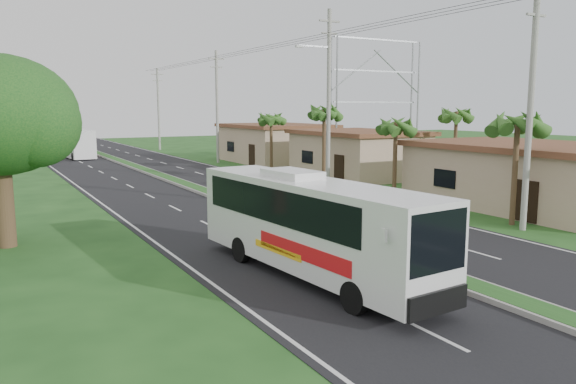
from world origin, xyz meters
TOP-DOWN VIEW (x-y plane):
  - ground at (0.00, 0.00)m, footprint 180.00×180.00m
  - road_asphalt at (0.00, 20.00)m, footprint 14.00×160.00m
  - median_strip at (0.00, 20.00)m, footprint 1.20×160.00m
  - lane_edge_left at (-6.70, 20.00)m, footprint 0.12×160.00m
  - lane_edge_right at (6.70, 20.00)m, footprint 0.12×160.00m
  - shop_near at (14.00, 6.00)m, footprint 8.60×12.60m
  - shop_mid at (14.00, 22.00)m, footprint 7.60×10.60m
  - shop_far at (14.00, 36.00)m, footprint 8.60×11.60m
  - palm_verge_a at (9.00, 3.00)m, footprint 2.40×2.40m
  - palm_verge_b at (9.40, 12.00)m, footprint 2.40×2.40m
  - palm_verge_c at (8.80, 19.00)m, footprint 2.40×2.40m
  - palm_verge_d at (9.30, 28.00)m, footprint 2.40×2.40m
  - palm_behind_shop at (17.50, 15.00)m, footprint 2.40×2.40m
  - utility_pole_a at (8.50, 2.00)m, footprint 1.60×0.28m
  - utility_pole_b at (8.47, 18.00)m, footprint 3.20×0.28m
  - utility_pole_c at (8.50, 38.00)m, footprint 1.60×0.28m
  - utility_pole_d at (8.50, 58.00)m, footprint 1.60×0.28m
  - billboard_lattice at (22.00, 30.00)m, footprint 10.18×1.18m
  - coach_bus_main at (-3.62, 0.70)m, footprint 3.05×10.72m
  - coach_bus_far at (-3.18, 51.71)m, footprint 3.10×10.70m
  - motorcyclist at (0.18, 2.99)m, footprint 2.07×0.87m

SIDE VIEW (x-z plane):
  - ground at x=0.00m, z-range 0.00..0.00m
  - lane_edge_left at x=-6.70m, z-range 0.00..0.00m
  - lane_edge_right at x=6.70m, z-range 0.00..0.00m
  - road_asphalt at x=0.00m, z-range 0.00..0.02m
  - median_strip at x=0.00m, z-range 0.01..0.20m
  - motorcyclist at x=0.18m, z-range -0.34..1.98m
  - coach_bus_far at x=-3.18m, z-range 0.21..3.28m
  - shop_near at x=14.00m, z-range 0.02..3.54m
  - shop_mid at x=14.00m, z-range 0.02..3.69m
  - coach_bus_main at x=-3.62m, z-range 0.17..3.59m
  - shop_far at x=14.00m, z-range 0.02..3.84m
  - palm_verge_b at x=9.40m, z-range 1.83..6.88m
  - palm_verge_d at x=9.30m, z-range 1.92..7.17m
  - palm_verge_a at x=9.00m, z-range 2.02..7.47m
  - palm_behind_shop at x=17.50m, z-range 2.11..7.76m
  - palm_verge_c at x=8.80m, z-range 2.20..8.05m
  - utility_pole_d at x=8.50m, z-range 0.17..10.67m
  - utility_pole_a at x=8.50m, z-range 0.17..11.17m
  - utility_pole_c at x=8.50m, z-range 0.17..11.17m
  - utility_pole_b at x=8.47m, z-range 0.26..12.26m
  - billboard_lattice at x=22.00m, z-range 0.79..12.86m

